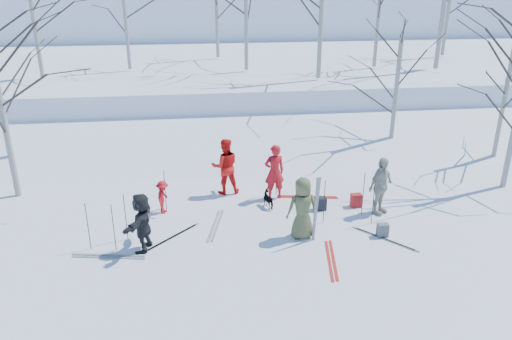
{
  "coord_description": "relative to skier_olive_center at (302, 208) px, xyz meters",
  "views": [
    {
      "loc": [
        -1.68,
        -12.08,
        6.86
      ],
      "look_at": [
        0.0,
        1.5,
        1.3
      ],
      "focal_mm": 35.0,
      "sensor_mm": 36.0,
      "label": 1
    }
  ],
  "objects": [
    {
      "name": "ski_pair_b",
      "position": [
        0.51,
        -1.28,
        -0.86
      ],
      "size": [
        0.82,
        1.97,
        0.02
      ],
      "primitive_type": null,
      "rotation": [
        0.0,
        0.0,
        -0.17
      ],
      "color": "red",
      "rests_on": "ground"
    },
    {
      "name": "ski_pair_a",
      "position": [
        2.22,
        -0.44,
        -0.86
      ],
      "size": [
        2.08,
        2.1,
        0.02
      ],
      "primitive_type": null,
      "rotation": [
        0.0,
        0.0,
        0.71
      ],
      "color": "silver",
      "rests_on": "ground"
    },
    {
      "name": "ski_pole_h",
      "position": [
        0.79,
        0.7,
        -0.2
      ],
      "size": [
        0.02,
        0.02,
        1.34
      ],
      "primitive_type": "cylinder",
      "color": "black",
      "rests_on": "ground"
    },
    {
      "name": "ski_pole_d",
      "position": [
        -4.72,
        0.43,
        -0.2
      ],
      "size": [
        0.02,
        0.02,
        1.34
      ],
      "primitive_type": "cylinder",
      "color": "black",
      "rests_on": "ground"
    },
    {
      "name": "birch_plateau_h",
      "position": [
        -5.87,
        13.63,
        3.73
      ],
      "size": [
        3.96,
        3.96,
        4.79
      ],
      "primitive_type": null,
      "color": "silver",
      "rests_on": "snow_plateau"
    },
    {
      "name": "ski_pole_f",
      "position": [
        -5.62,
        0.03,
        -0.2
      ],
      "size": [
        0.02,
        0.02,
        1.34
      ],
      "primitive_type": "cylinder",
      "color": "black",
      "rests_on": "ground"
    },
    {
      "name": "birch_plateau_a",
      "position": [
        -1.35,
        16.67,
        4.27
      ],
      "size": [
        4.71,
        4.71,
        5.87
      ],
      "primitive_type": null,
      "color": "silver",
      "rests_on": "snow_plateau"
    },
    {
      "name": "skier_cream_east",
      "position": [
        2.59,
        1.12,
        0.02
      ],
      "size": [
        1.1,
        0.95,
        1.77
      ],
      "primitive_type": "imported",
      "rotation": [
        0.0,
        0.0,
        0.6
      ],
      "color": "beige",
      "rests_on": "ground"
    },
    {
      "name": "ski_pole_a",
      "position": [
        -3.74,
        1.98,
        -0.2
      ],
      "size": [
        0.02,
        0.02,
        1.34
      ],
      "primitive_type": "cylinder",
      "color": "black",
      "rests_on": "ground"
    },
    {
      "name": "ski_pair_f",
      "position": [
        -3.52,
        0.37,
        -0.86
      ],
      "size": [
        2.1,
        2.1,
        0.02
      ],
      "primitive_type": null,
      "rotation": [
        0.0,
        0.0,
        -0.79
      ],
      "color": "silver",
      "rests_on": "ground"
    },
    {
      "name": "ski_pair_d",
      "position": [
        -5.11,
        -0.41,
        -0.86
      ],
      "size": [
        0.87,
        1.97,
        0.02
      ],
      "primitive_type": null,
      "rotation": [
        0.0,
        0.0,
        1.39
      ],
      "color": "silver",
      "rests_on": "ground"
    },
    {
      "name": "birch_edge_a",
      "position": [
        -8.56,
        3.76,
        2.1
      ],
      "size": [
        4.75,
        4.75,
        5.94
      ],
      "primitive_type": null,
      "color": "silver",
      "rests_on": "ground"
    },
    {
      "name": "backpack_red",
      "position": [
        2.05,
        1.62,
        -0.66
      ],
      "size": [
        0.32,
        0.22,
        0.42
      ],
      "primitive_type": "cube",
      "color": "#B01B1D",
      "rests_on": "ground"
    },
    {
      "name": "skier_grey_west",
      "position": [
        -4.23,
        -0.14,
        -0.07
      ],
      "size": [
        0.88,
        1.55,
        1.59
      ],
      "primitive_type": "imported",
      "rotation": [
        0.0,
        0.0,
        4.42
      ],
      "color": "black",
      "rests_on": "ground"
    },
    {
      "name": "upright_ski_right",
      "position": [
        0.32,
        -0.25,
        0.08
      ],
      "size": [
        0.13,
        0.23,
        1.89
      ],
      "primitive_type": "cube",
      "rotation": [
        0.1,
        0.0,
        0.29
      ],
      "color": "silver",
      "rests_on": "ground"
    },
    {
      "name": "birch_plateau_b",
      "position": [
        -9.61,
        11.99,
        4.22
      ],
      "size": [
        4.63,
        4.63,
        5.76
      ],
      "primitive_type": null,
      "color": "silver",
      "rests_on": "snow_plateau"
    },
    {
      "name": "far_hill",
      "position": [
        -1.03,
        38.3,
        1.13
      ],
      "size": [
        90.0,
        30.0,
        6.0
      ],
      "primitive_type": "cube",
      "color": "white",
      "rests_on": "ground"
    },
    {
      "name": "ski_pole_c",
      "position": [
        2.17,
        0.5,
        -0.2
      ],
      "size": [
        0.02,
        0.02,
        1.34
      ],
      "primitive_type": "cylinder",
      "color": "black",
      "rests_on": "ground"
    },
    {
      "name": "skier_redor_behind",
      "position": [
        -1.87,
        3.16,
        0.06
      ],
      "size": [
        0.94,
        0.76,
        1.86
      ],
      "primitive_type": "imported",
      "rotation": [
        0.0,
        0.0,
        3.2
      ],
      "color": "red",
      "rests_on": "ground"
    },
    {
      "name": "birch_plateau_g",
      "position": [
        -0.15,
        12.75,
        4.09
      ],
      "size": [
        4.46,
        4.46,
        5.52
      ],
      "primitive_type": null,
      "color": "silver",
      "rests_on": "snow_plateau"
    },
    {
      "name": "ski_pair_c",
      "position": [
        -2.31,
        0.91,
        -0.86
      ],
      "size": [
        1.02,
        1.99,
        0.02
      ],
      "primitive_type": null,
      "rotation": [
        0.0,
        0.0,
        -0.22
      ],
      "color": "silver",
      "rests_on": "ground"
    },
    {
      "name": "ski_pair_e",
      "position": [
        0.74,
        2.45,
        -0.86
      ],
      "size": [
        0.85,
        1.97,
        0.02
      ],
      "primitive_type": null,
      "rotation": [
        0.0,
        0.0,
        1.4
      ],
      "color": "red",
      "rests_on": "ground"
    },
    {
      "name": "birch_plateau_e",
      "position": [
        2.9,
        10.38,
        4.51
      ],
      "size": [
        5.05,
        5.05,
        6.36
      ],
      "primitive_type": null,
      "color": "silver",
      "rests_on": "snow_plateau"
    },
    {
      "name": "skier_red_seated",
      "position": [
        -3.81,
        1.94,
        -0.36
      ],
      "size": [
        0.51,
        0.72,
        1.02
      ],
      "primitive_type": "imported",
      "rotation": [
        0.0,
        0.0,
        1.35
      ],
      "color": "red",
      "rests_on": "ground"
    },
    {
      "name": "ski_pole_b",
      "position": [
        2.08,
        1.12,
        -0.2
      ],
      "size": [
        0.02,
        0.02,
        1.34
      ],
      "primitive_type": "cylinder",
      "color": "black",
      "rests_on": "ground"
    },
    {
      "name": "ski_pole_e",
      "position": [
        -4.96,
        -0.11,
        -0.2
      ],
      "size": [
        0.02,
        0.02,
        1.34
      ],
      "primitive_type": "cylinder",
      "color": "black",
      "rests_on": "ground"
    },
    {
      "name": "birch_edge_e",
      "position": [
        4.97,
        6.33,
        1.36
      ],
      "size": [
        3.71,
        3.71,
        4.45
      ],
      "primitive_type": null,
      "color": "silver",
      "rests_on": "ground"
    },
    {
      "name": "snow_plateau",
      "position": [
        -1.03,
        17.3,
        0.13
      ],
      "size": [
        70.0,
        18.0,
        2.2
      ],
      "primitive_type": "cube",
      "color": "white",
      "rests_on": "ground"
    },
    {
      "name": "dog",
      "position": [
        -0.6,
        1.93,
        -0.61
      ],
      "size": [
        0.49,
        0.67,
        0.51
      ],
      "primitive_type": "imported",
      "rotation": [
        0.0,
        0.0,
        3.53
      ],
      "color": "black",
      "rests_on": "ground"
    },
    {
      "name": "ground",
      "position": [
        -1.03,
        0.3,
        -0.87
      ],
      "size": [
        120.0,
        120.0,
        0.0
      ],
      "primitive_type": "plane",
      "color": "white",
      "rests_on": "ground"
    },
    {
      "name": "snow_ramp",
      "position": [
        -1.03,
        7.3,
        -0.72
      ],
      "size": [
        70.0,
        9.49,
        4.12
      ],
      "primitive_type": "cube",
      "rotation": [
        0.3,
        0.0,
        0.0
      ],
      "color": "white",
      "rests_on": "ground"
    },
    {
      "name": "backpack_grey",
      "position": [
        2.21,
        -0.26,
        -0.68
      ],
      "size": [
        0.3,
        0.2,
        0.38
      ],
      "primitive_type": "cube",
      "color": "#515458",
      "rests_on": "ground"
    },
    {
      "name": "ski_pole_g",
      "position": [
        -0.24,
        2.86,
        -0.2
      ],
      "size": [
        0.02,
        0.02,
        1.34
      ],
      "primitive_type": "cylinder",
      "color": "black",
      "rests_on": "ground"
    },
    {
      "name": "ski_pole_i",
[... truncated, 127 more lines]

